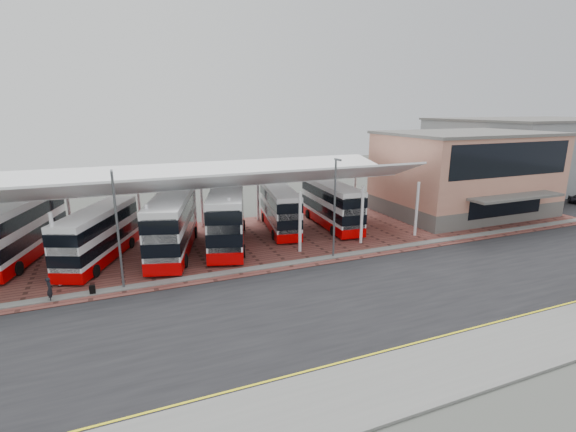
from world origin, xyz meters
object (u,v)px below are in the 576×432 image
(terminal, at_px, (465,173))
(pedestrian, at_px, (50,289))
(bus_1, at_px, (98,236))
(bus_5, at_px, (331,205))
(bus_0, at_px, (20,230))
(bus_4, at_px, (279,209))
(bus_2, at_px, (173,224))
(bus_3, at_px, (227,217))

(terminal, xyz_separation_m, pedestrian, (-41.27, -7.92, -3.82))
(bus_1, bearing_deg, bus_5, 29.73)
(bus_0, distance_m, bus_4, 22.07)
(bus_4, bearing_deg, terminal, 7.28)
(terminal, xyz_separation_m, bus_1, (-38.50, -1.44, -2.52))
(bus_5, bearing_deg, bus_2, -167.68)
(bus_4, xyz_separation_m, pedestrian, (-19.10, -9.31, -1.32))
(bus_0, bearing_deg, bus_2, 0.91)
(bus_4, distance_m, pedestrian, 21.29)
(bus_3, distance_m, bus_5, 11.39)
(bus_3, height_order, bus_4, bus_3)
(bus_3, bearing_deg, bus_4, 38.84)
(bus_0, bearing_deg, bus_3, 6.59)
(bus_0, height_order, bus_4, bus_0)
(terminal, distance_m, pedestrian, 42.20)
(bus_0, distance_m, bus_3, 16.38)
(bus_3, relative_size, bus_4, 1.17)
(terminal, relative_size, bus_3, 1.49)
(terminal, relative_size, pedestrian, 11.80)
(terminal, relative_size, bus_4, 1.75)
(bus_4, bearing_deg, bus_1, -159.30)
(bus_2, relative_size, bus_4, 1.15)
(terminal, height_order, bus_1, terminal)
(terminal, relative_size, bus_5, 1.69)
(bus_3, xyz_separation_m, bus_4, (5.88, 2.38, -0.37))
(bus_2, xyz_separation_m, bus_3, (4.74, 0.45, 0.06))
(terminal, xyz_separation_m, bus_5, (-16.79, 0.67, -2.41))
(bus_1, xyz_separation_m, pedestrian, (-2.77, -6.48, -1.30))
(terminal, height_order, bus_5, terminal)
(bus_2, bearing_deg, terminal, 18.54)
(bus_4, bearing_deg, pedestrian, -143.13)
(bus_1, bearing_deg, pedestrian, -88.95)
(pedestrian, bearing_deg, bus_4, -77.18)
(terminal, distance_m, bus_0, 44.32)
(bus_0, relative_size, bus_2, 0.98)
(bus_5, bearing_deg, bus_3, -166.82)
(terminal, xyz_separation_m, bus_3, (-28.05, -0.99, -2.13))
(terminal, height_order, bus_3, terminal)
(bus_4, bearing_deg, bus_0, -169.42)
(bus_2, bearing_deg, pedestrian, -126.61)
(bus_1, relative_size, pedestrian, 6.56)
(bus_5, relative_size, pedestrian, 6.97)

